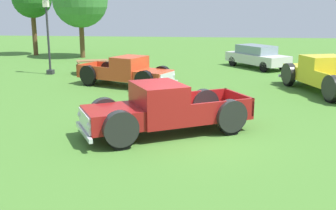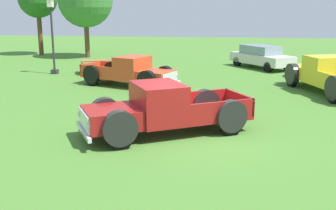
# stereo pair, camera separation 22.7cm
# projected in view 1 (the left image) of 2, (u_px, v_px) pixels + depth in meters

# --- Properties ---
(ground_plane) EXTENTS (80.00, 80.00, 0.00)m
(ground_plane) POSITION_uv_depth(u_px,v_px,m) (190.00, 135.00, 12.54)
(ground_plane) COLOR #477A2D
(pickup_truck_foreground) EXTENTS (5.43, 4.11, 1.59)m
(pickup_truck_foreground) POSITION_uv_depth(u_px,v_px,m) (157.00, 111.00, 12.42)
(pickup_truck_foreground) COLOR maroon
(pickup_truck_foreground) RESTS_ON ground_plane
(pickup_truck_behind_left) EXTENTS (3.50, 5.70, 1.64)m
(pickup_truck_behind_left) POSITION_uv_depth(u_px,v_px,m) (322.00, 74.00, 18.81)
(pickup_truck_behind_left) COLOR yellow
(pickup_truck_behind_left) RESTS_ON ground_plane
(pickup_truck_behind_right) EXTENTS (5.11, 3.45, 1.48)m
(pickup_truck_behind_right) POSITION_uv_depth(u_px,v_px,m) (131.00, 73.00, 19.80)
(pickup_truck_behind_right) COLOR #D14723
(pickup_truck_behind_right) RESTS_ON ground_plane
(sedan_distant_a) EXTENTS (3.95, 4.44, 1.42)m
(sedan_distant_a) POSITION_uv_depth(u_px,v_px,m) (257.00, 56.00, 25.89)
(sedan_distant_a) COLOR silver
(sedan_distant_a) RESTS_ON ground_plane
(lamp_post_far) EXTENTS (0.36, 0.36, 4.20)m
(lamp_post_far) POSITION_uv_depth(u_px,v_px,m) (48.00, 36.00, 23.14)
(lamp_post_far) COLOR #2D2D33
(lamp_post_far) RESTS_ON ground_plane
(picnic_table) EXTENTS (2.21, 2.02, 0.78)m
(picnic_table) POSITION_uv_depth(u_px,v_px,m) (93.00, 65.00, 23.77)
(picnic_table) COLOR olive
(picnic_table) RESTS_ON ground_plane
(oak_tree_east) EXTENTS (4.06, 4.06, 6.29)m
(oak_tree_east) POSITION_uv_depth(u_px,v_px,m) (80.00, 0.00, 30.21)
(oak_tree_east) COLOR brown
(oak_tree_east) RESTS_ON ground_plane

